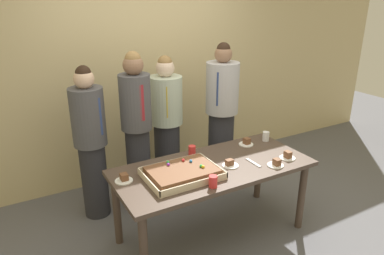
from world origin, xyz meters
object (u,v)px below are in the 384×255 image
Objects in this scene: plated_slice_far_left at (124,179)px; person_striped_tie_right at (167,123)px; plated_slice_center_front at (276,164)px; drink_cup_nearest at (213,181)px; person_serving_front at (137,130)px; sheet_cake at (182,173)px; cake_server_utensil at (253,163)px; drink_cup_middle at (266,136)px; plated_slice_near_right at (288,156)px; person_green_shirt_behind at (222,115)px; party_table at (213,175)px; plated_slice_far_right at (246,143)px; person_far_right_suit at (91,142)px; drink_cup_far_end at (192,151)px; plated_slice_near_left at (230,164)px.

person_striped_tie_right is (0.86, 0.97, 0.04)m from plated_slice_far_left.
drink_cup_nearest is at bearing -176.96° from plated_slice_center_front.
person_serving_front is at bearing 60.62° from plated_slice_far_left.
sheet_cake is 0.40× the size of person_striped_tie_right.
cake_server_utensil is (1.16, -0.26, -0.02)m from plated_slice_far_left.
person_serving_front is at bearing 94.78° from sheet_cake.
sheet_cake reaches higher than plated_slice_center_front.
plated_slice_center_front is 0.60m from drink_cup_middle.
person_striped_tie_right is (-0.44, 1.38, 0.04)m from plated_slice_center_front.
person_serving_front is at bearing -39.73° from person_striped_tie_right.
person_serving_front is (-0.21, 1.14, 0.10)m from drink_cup_nearest.
plated_slice_near_right is 0.09× the size of person_green_shirt_behind.
party_table is at bearing 10.56° from person_green_shirt_behind.
plated_slice_far_right is at bearing 176.80° from drink_cup_middle.
person_far_right_suit reaches higher than party_table.
sheet_cake is at bearing -162.65° from plated_slice_far_right.
drink_cup_middle is at bearing 38.71° from person_far_right_suit.
sheet_cake is 6.32× the size of drink_cup_far_end.
plated_slice_far_left is 1.00× the size of plated_slice_center_front.
plated_slice_center_front is at bearing -96.94° from plated_slice_far_right.
person_striped_tie_right reaches higher than plated_slice_far_left.
person_green_shirt_behind is at bearing 26.37° from plated_slice_far_left.
sheet_cake is at bearing 0.00° from person_green_shirt_behind.
cake_server_utensil is 0.12× the size of person_green_shirt_behind.
plated_slice_near_right is 1.47m from person_striped_tie_right.
sheet_cake is 0.37× the size of person_green_shirt_behind.
plated_slice_near_left reaches higher than party_table.
plated_slice_near_right is at bearing -103.57° from drink_cup_middle.
plated_slice_near_left is at bearing 18.73° from person_green_shirt_behind.
drink_cup_far_end is 0.06× the size of person_striped_tie_right.
person_serving_front reaches higher than drink_cup_nearest.
drink_cup_nearest is 0.06× the size of person_striped_tie_right.
person_striped_tie_right reaches higher than drink_cup_middle.
plated_slice_near_left is at bearing -155.73° from drink_cup_middle.
cake_server_utensil is at bearing -12.79° from plated_slice_far_left.
plated_slice_far_left is 0.75× the size of cake_server_utensil.
plated_slice_near_right reaches higher than party_table.
party_table is 1.07× the size of person_serving_front.
person_far_right_suit is (-0.82, 0.62, 0.03)m from drink_cup_far_end.
person_far_right_suit is (-1.01, 0.98, 0.06)m from plated_slice_near_left.
drink_cup_nearest is 1.00× the size of drink_cup_far_end.
person_far_right_suit reaches higher than drink_cup_middle.
plated_slice_near_right reaches higher than plated_slice_far_right.
sheet_cake is at bearing 170.48° from plated_slice_near_right.
person_far_right_suit is at bearing 144.51° from plated_slice_near_right.
party_table is 1.14× the size of person_far_right_suit.
plated_slice_far_right is at bearing 36.48° from plated_slice_near_left.
plated_slice_far_right reaches higher than plated_slice_center_front.
plated_slice_near_right is (0.57, -0.14, 0.00)m from plated_slice_near_left.
drink_cup_middle is 0.06× the size of person_far_right_suit.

